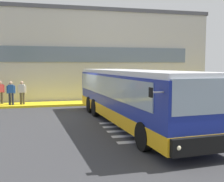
# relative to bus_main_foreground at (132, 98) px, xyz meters

# --- Properties ---
(ground_plane) EXTENTS (80.00, 90.00, 0.02)m
(ground_plane) POSITION_rel_bus_main_foreground_xyz_m (-1.33, 2.97, -1.35)
(ground_plane) COLOR #353538
(ground_plane) RESTS_ON ground
(bay_paint_stripes) EXTENTS (4.40, 3.96, 0.01)m
(bay_paint_stripes) POSITION_rel_bus_main_foreground_xyz_m (0.67, -1.23, -1.33)
(bay_paint_stripes) COLOR silver
(bay_paint_stripes) RESTS_ON ground
(terminal_building) EXTENTS (23.68, 13.80, 7.58)m
(terminal_building) POSITION_rel_bus_main_foreground_xyz_m (-2.02, 14.60, 2.45)
(terminal_building) COLOR beige
(terminal_building) RESTS_ON ground
(boarding_curb) EXTENTS (25.88, 2.00, 0.15)m
(boarding_curb) POSITION_rel_bus_main_foreground_xyz_m (-1.33, 7.77, -1.26)
(boarding_curb) COLOR yellow
(boarding_curb) RESTS_ON ground
(bus_main_foreground) EXTENTS (3.50, 12.12, 2.70)m
(bus_main_foreground) POSITION_rel_bus_main_foreground_xyz_m (0.00, 0.00, 0.00)
(bus_main_foreground) COLOR navy
(bus_main_foreground) RESTS_ON ground
(passenger_near_column) EXTENTS (0.52, 0.49, 1.68)m
(passenger_near_column) POSITION_rel_bus_main_foreground_xyz_m (-7.40, 8.16, -0.22)
(passenger_near_column) COLOR #4C4233
(passenger_near_column) RESTS_ON boarding_curb
(passenger_by_doorway) EXTENTS (0.59, 0.23, 1.68)m
(passenger_by_doorway) POSITION_rel_bus_main_foreground_xyz_m (-6.57, 7.41, -0.26)
(passenger_by_doorway) COLOR #1E2338
(passenger_by_doorway) RESTS_ON boarding_curb
(passenger_at_curb_edge) EXTENTS (0.58, 0.29, 1.68)m
(passenger_at_curb_edge) POSITION_rel_bus_main_foreground_xyz_m (-5.85, 7.58, -0.26)
(passenger_at_curb_edge) COLOR #4C4233
(passenger_at_curb_edge) RESTS_ON boarding_curb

